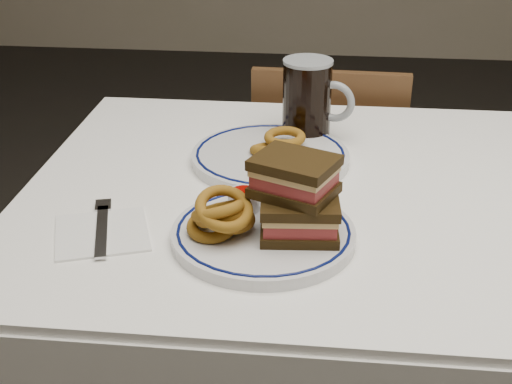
# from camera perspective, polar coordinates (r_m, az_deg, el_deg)

# --- Properties ---
(dining_table) EXTENTS (1.27, 0.87, 0.75)m
(dining_table) POSITION_cam_1_polar(r_m,az_deg,el_deg) (1.30, 10.03, -4.09)
(dining_table) COLOR white
(dining_table) RESTS_ON floor
(chair_far) EXTENTS (0.39, 0.39, 0.81)m
(chair_far) POSITION_cam_1_polar(r_m,az_deg,el_deg) (1.92, 5.67, -0.09)
(chair_far) COLOR #472516
(chair_far) RESTS_ON floor
(main_plate) EXTENTS (0.28, 0.28, 0.02)m
(main_plate) POSITION_cam_1_polar(r_m,az_deg,el_deg) (1.08, 0.60, -3.36)
(main_plate) COLOR silver
(main_plate) RESTS_ON dining_table
(reuben_sandwich) EXTENTS (0.14, 0.13, 0.12)m
(reuben_sandwich) POSITION_cam_1_polar(r_m,az_deg,el_deg) (1.04, 3.30, -0.39)
(reuben_sandwich) COLOR black
(reuben_sandwich) RESTS_ON main_plate
(onion_rings_main) EXTENTS (0.11, 0.10, 0.08)m
(onion_rings_main) POSITION_cam_1_polar(r_m,az_deg,el_deg) (1.05, -2.80, -1.88)
(onion_rings_main) COLOR brown
(onion_rings_main) RESTS_ON main_plate
(ketchup_ramekin) EXTENTS (0.05, 0.05, 0.03)m
(ketchup_ramekin) POSITION_cam_1_polar(r_m,az_deg,el_deg) (1.13, -0.94, -0.54)
(ketchup_ramekin) COLOR silver
(ketchup_ramekin) RESTS_ON main_plate
(beer_mug) EXTENTS (0.14, 0.10, 0.16)m
(beer_mug) POSITION_cam_1_polar(r_m,az_deg,el_deg) (1.42, 4.23, 7.39)
(beer_mug) COLOR black
(beer_mug) RESTS_ON dining_table
(far_plate) EXTENTS (0.30, 0.30, 0.02)m
(far_plate) POSITION_cam_1_polar(r_m,az_deg,el_deg) (1.34, 1.15, 2.85)
(far_plate) COLOR silver
(far_plate) RESTS_ON dining_table
(onion_rings_far) EXTENTS (0.11, 0.11, 0.05)m
(onion_rings_far) POSITION_cam_1_polar(r_m,az_deg,el_deg) (1.34, 1.79, 3.94)
(onion_rings_far) COLOR brown
(onion_rings_far) RESTS_ON far_plate
(napkin_fork) EXTENTS (0.18, 0.19, 0.01)m
(napkin_fork) POSITION_cam_1_polar(r_m,az_deg,el_deg) (1.13, -12.22, -3.11)
(napkin_fork) COLOR white
(napkin_fork) RESTS_ON dining_table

